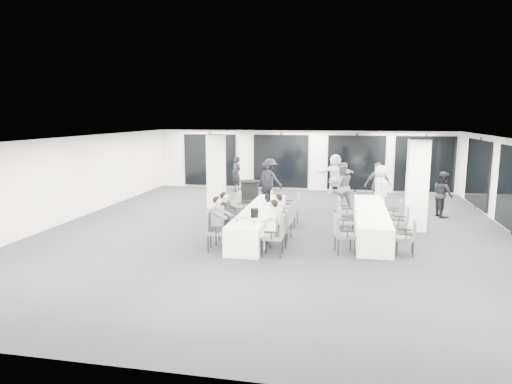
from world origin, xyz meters
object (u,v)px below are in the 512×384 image
Objects in this scene: chair_side_right_near at (409,235)px; ice_bucket_near at (254,213)px; chair_main_left_mid at (230,217)px; chair_side_right_mid at (402,221)px; chair_side_right_far at (396,212)px; chair_main_left_near at (214,228)px; chair_main_right_far at (294,205)px; standing_guest_a at (267,180)px; chair_main_left_far at (243,205)px; standing_guest_b at (341,183)px; chair_main_right_fourth at (290,213)px; chair_main_right_near at (277,233)px; standing_guest_h at (443,191)px; standing_guest_g at (236,172)px; standing_guest_d at (378,182)px; banquet_table_side at (371,222)px; chair_main_left_fourth at (237,212)px; chair_side_left_near at (342,232)px; chair_main_right_mid at (285,220)px; standing_guest_c at (270,177)px; chair_side_left_far at (343,210)px; standing_guest_e at (380,184)px; ice_bucket_far at (268,198)px; chair_main_left_second at (221,224)px; banquet_table_main at (259,221)px; chair_side_left_mid at (343,220)px; cocktail_table at (250,195)px; standing_guest_f at (335,171)px; chair_main_right_second at (281,226)px.

chair_side_right_near is 3.72× the size of ice_bucket_near.
chair_main_left_mid is 0.96× the size of chair_side_right_mid.
chair_main_left_near is at bearing 134.25° from chair_side_right_far.
standing_guest_a is at bearing 19.45° from chair_main_right_far.
chair_main_left_far is 1.17× the size of chair_side_right_far.
chair_side_right_near is 7.68m from standing_guest_a.
standing_guest_b is at bearing 46.90° from chair_side_right_far.
chair_main_right_fourth is (1.67, 2.61, -0.09)m from chair_main_left_near.
standing_guest_h is (4.99, 5.61, 0.31)m from chair_main_right_near.
standing_guest_d is at bearing 18.49° from standing_guest_g.
standing_guest_b is 1.10× the size of standing_guest_g.
chair_main_right_fourth is (-2.44, 0.10, 0.14)m from banquet_table_side.
ice_bucket_near is at bearing 38.31° from chair_main_right_near.
chair_side_left_near is (3.26, -2.11, 0.07)m from chair_main_left_fourth.
chair_main_right_mid reaches higher than chair_side_right_near.
ice_bucket_near is (-4.02, -2.80, 0.38)m from chair_side_right_far.
chair_side_left_far is at bearing 149.97° from standing_guest_c.
chair_main_left_mid is 0.91× the size of chair_main_right_far.
standing_guest_e is 8.53× the size of ice_bucket_far.
standing_guest_d is 0.19m from standing_guest_e.
banquet_table_side is at bearing 67.66° from chair_side_right_mid.
standing_guest_e is at bearing 15.11° from chair_side_right_far.
chair_side_right_near is 5.19m from standing_guest_h.
standing_guest_e reaches higher than chair_main_left_second.
standing_guest_e is (0.06, -0.17, -0.04)m from standing_guest_d.
chair_main_left_far reaches higher than banquet_table_main.
chair_side_left_mid is at bearing -14.50° from standing_guest_g.
banquet_table_main is 0.96m from chair_main_right_mid.
chair_side_left_near is 0.50× the size of standing_guest_c.
banquet_table_side is 5.19m from cocktail_table.
banquet_table_main is 2.64× the size of standing_guest_a.
chair_main_left_far is at bearing 92.37° from chair_main_right_far.
chair_main_right_mid is (-0.01, 1.65, -0.03)m from chair_main_right_near.
chair_side_left_far is at bearing -8.36° from standing_guest_g.
chair_main_left_second is 3.82× the size of ice_bucket_near.
standing_guest_b reaches higher than standing_guest_h.
chair_main_right_far is 5.32m from standing_guest_h.
standing_guest_b is (-0.10, 2.35, 0.50)m from chair_side_left_far.
chair_side_right_near is 6.07m from standing_guest_d.
standing_guest_b is at bearing 150.59° from chair_main_left_mid.
chair_main_left_near is 1.06× the size of chair_main_right_mid.
chair_main_left_second is at bearing -172.61° from ice_bucket_near.
chair_side_right_near is at bearing 96.64° from standing_guest_f.
ice_bucket_far is at bearing 157.12° from chair_main_left_second.
banquet_table_main is 5.53× the size of chair_side_right_near.
standing_guest_h is (2.13, -1.16, -0.09)m from standing_guest_d.
chair_main_left_far is 3.17m from chair_main_right_second.
banquet_table_main is 2.45× the size of standing_guest_b.
chair_side_left_far is 3.31m from chair_side_right_near.
standing_guest_a is 0.96× the size of standing_guest_c.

